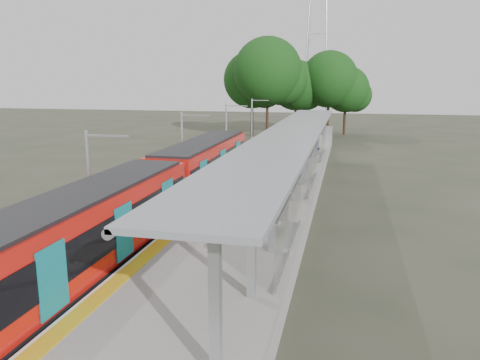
{
  "coord_description": "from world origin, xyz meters",
  "views": [
    {
      "loc": [
        4.63,
        -11.07,
        7.53
      ],
      "look_at": [
        -0.8,
        12.69,
        2.3
      ],
      "focal_mm": 35.0,
      "sensor_mm": 36.0,
      "label": 1
    }
  ],
  "objects_px": {
    "bench_mid": "(299,172)",
    "bench_far": "(316,148)",
    "info_pillar_far": "(287,182)",
    "litter_bin": "(303,170)",
    "info_pillar_near": "(277,207)",
    "train": "(163,188)",
    "bench_near": "(269,219)"
  },
  "relations": [
    {
      "from": "info_pillar_far",
      "to": "bench_near",
      "type": "bearing_deg",
      "value": -70.29
    },
    {
      "from": "info_pillar_far",
      "to": "train",
      "type": "bearing_deg",
      "value": -127.63
    },
    {
      "from": "bench_mid",
      "to": "bench_far",
      "type": "xyz_separation_m",
      "value": [
        0.31,
        12.11,
        -0.08
      ]
    },
    {
      "from": "bench_far",
      "to": "info_pillar_near",
      "type": "bearing_deg",
      "value": -88.7
    },
    {
      "from": "bench_far",
      "to": "info_pillar_far",
      "type": "xyz_separation_m",
      "value": [
        -0.54,
        -16.73,
        0.36
      ]
    },
    {
      "from": "bench_near",
      "to": "info_pillar_near",
      "type": "bearing_deg",
      "value": 88.94
    },
    {
      "from": "info_pillar_far",
      "to": "litter_bin",
      "type": "xyz_separation_m",
      "value": [
        0.37,
        5.87,
        -0.39
      ]
    },
    {
      "from": "bench_mid",
      "to": "bench_far",
      "type": "relative_size",
      "value": 1.17
    },
    {
      "from": "bench_mid",
      "to": "bench_far",
      "type": "distance_m",
      "value": 12.11
    },
    {
      "from": "train",
      "to": "info_pillar_far",
      "type": "bearing_deg",
      "value": 32.24
    },
    {
      "from": "bench_mid",
      "to": "litter_bin",
      "type": "xyz_separation_m",
      "value": [
        0.15,
        1.24,
        -0.11
      ]
    },
    {
      "from": "bench_near",
      "to": "bench_mid",
      "type": "bearing_deg",
      "value": 99.04
    },
    {
      "from": "train",
      "to": "info_pillar_far",
      "type": "height_order",
      "value": "train"
    },
    {
      "from": "train",
      "to": "bench_far",
      "type": "bearing_deg",
      "value": 72.36
    },
    {
      "from": "bench_near",
      "to": "litter_bin",
      "type": "bearing_deg",
      "value": 98.48
    },
    {
      "from": "train",
      "to": "bench_mid",
      "type": "relative_size",
      "value": 17.05
    },
    {
      "from": "bench_near",
      "to": "litter_bin",
      "type": "height_order",
      "value": "bench_near"
    },
    {
      "from": "info_pillar_far",
      "to": "litter_bin",
      "type": "height_order",
      "value": "info_pillar_far"
    },
    {
      "from": "bench_mid",
      "to": "litter_bin",
      "type": "height_order",
      "value": "bench_mid"
    },
    {
      "from": "bench_far",
      "to": "info_pillar_near",
      "type": "xyz_separation_m",
      "value": [
        -0.38,
        -21.88,
        0.3
      ]
    },
    {
      "from": "bench_mid",
      "to": "info_pillar_far",
      "type": "xyz_separation_m",
      "value": [
        -0.22,
        -4.63,
        0.29
      ]
    },
    {
      "from": "bench_mid",
      "to": "info_pillar_far",
      "type": "relative_size",
      "value": 0.82
    },
    {
      "from": "info_pillar_near",
      "to": "info_pillar_far",
      "type": "relative_size",
      "value": 0.92
    },
    {
      "from": "bench_near",
      "to": "bench_mid",
      "type": "xyz_separation_m",
      "value": [
        0.27,
        10.77,
        0.08
      ]
    },
    {
      "from": "info_pillar_far",
      "to": "litter_bin",
      "type": "distance_m",
      "value": 5.9
    },
    {
      "from": "bench_far",
      "to": "info_pillar_near",
      "type": "height_order",
      "value": "info_pillar_near"
    },
    {
      "from": "train",
      "to": "info_pillar_near",
      "type": "height_order",
      "value": "train"
    },
    {
      "from": "train",
      "to": "bench_far",
      "type": "xyz_separation_m",
      "value": [
        6.52,
        20.51,
        -0.56
      ]
    },
    {
      "from": "bench_mid",
      "to": "litter_bin",
      "type": "distance_m",
      "value": 1.26
    },
    {
      "from": "train",
      "to": "info_pillar_far",
      "type": "relative_size",
      "value": 13.99
    },
    {
      "from": "bench_near",
      "to": "info_pillar_far",
      "type": "bearing_deg",
      "value": 100.04
    },
    {
      "from": "bench_far",
      "to": "litter_bin",
      "type": "xyz_separation_m",
      "value": [
        -0.16,
        -10.86,
        -0.03
      ]
    }
  ]
}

